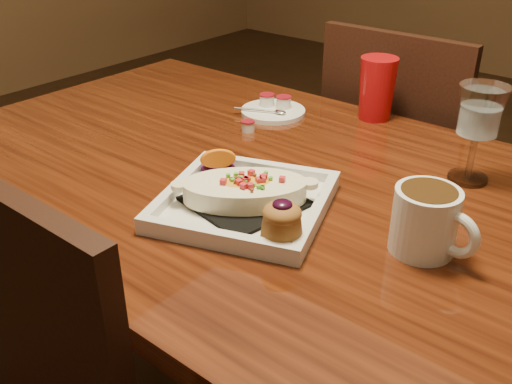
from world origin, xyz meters
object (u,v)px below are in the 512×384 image
Objects in this scene: coffee_mug at (427,219)px; plate at (248,198)px; red_tumbler at (377,89)px; goblet at (480,116)px; table at (266,217)px; chair_far at (400,173)px; saucer at (273,109)px.

plate is at bearing -156.23° from coffee_mug.
goblet is at bearing -30.57° from red_tumbler.
table is 10.79× the size of coffee_mug.
table is 0.43m from red_tumbler.
coffee_mug is (0.35, -0.68, 0.30)m from chair_far.
table is 4.28× the size of plate.
red_tumbler reaches higher than coffee_mug.
chair_far reaches higher than plate.
goblet reaches higher than red_tumbler.
saucer is at bearing 157.29° from coffee_mug.
table is 1.61× the size of chair_far.
table is 0.19m from plate.
goblet is 0.52m from saucer.
saucer is (-0.19, -0.36, 0.25)m from chair_far.
chair_far is 2.66× the size of plate.
plate is at bearing -124.72° from goblet.
table is 0.44m from goblet.
plate is 1.89× the size of goblet.
saucer is at bearing -147.94° from red_tumbler.
chair_far is 0.48m from saucer.
goblet reaches higher than table.
coffee_mug reaches higher than table.
chair_far is at bearing 125.02° from coffee_mug.
goblet is 1.27× the size of red_tumbler.
red_tumbler is (0.01, 0.40, 0.17)m from table.
chair_far reaches higher than coffee_mug.
coffee_mug is 0.56m from red_tumbler.
red_tumbler is at bearing 75.66° from plate.
red_tumbler is (0.21, 0.13, 0.06)m from saucer.
saucer reaches higher than table.
coffee_mug is at bearing 117.02° from chair_far.
goblet is at bearing 35.47° from plate.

